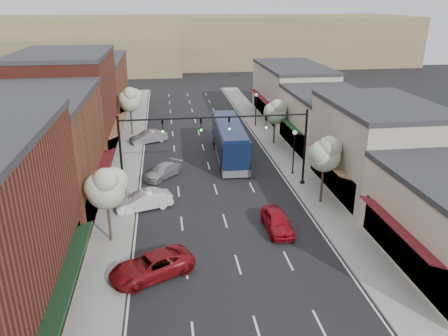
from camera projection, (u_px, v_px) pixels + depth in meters
name	position (u px, v px, depth m)	size (l,w,h in m)	color
ground	(229.00, 234.00, 31.55)	(160.00, 160.00, 0.00)	black
sidewalk_left	(128.00, 154.00, 47.54)	(2.80, 73.00, 0.15)	gray
sidewalk_right	(278.00, 148.00, 49.70)	(2.80, 73.00, 0.15)	gray
curb_left	(141.00, 154.00, 47.72)	(0.25, 73.00, 0.17)	gray
curb_right	(266.00, 148.00, 49.52)	(0.25, 73.00, 0.17)	gray
bldg_left_midnear	(35.00, 155.00, 33.59)	(10.14, 14.10, 9.40)	brown
bldg_left_midfar	(69.00, 105.00, 46.26)	(10.14, 14.10, 10.90)	maroon
bldg_left_far	(92.00, 88.00, 61.50)	(10.14, 18.10, 8.40)	brown
bldg_right_midnear	(376.00, 148.00, 37.45)	(9.14, 12.10, 7.90)	#AEA295
bldg_right_midfar	(326.00, 121.00, 48.80)	(9.14, 12.10, 6.40)	beige
bldg_right_far	(291.00, 92.00, 61.57)	(9.14, 16.10, 7.40)	#AEA295
hill_far	(177.00, 41.00, 112.56)	(120.00, 30.00, 12.00)	#7A6647
hill_near	(69.00, 56.00, 98.98)	(50.00, 20.00, 8.00)	#7A6647
signal_mast_right	(279.00, 137.00, 38.00)	(8.22, 0.46, 7.00)	black
signal_mast_left	(149.00, 143.00, 36.56)	(8.22, 0.46, 7.00)	black
tree_right_near	(325.00, 153.00, 34.66)	(2.85, 2.65, 5.95)	#47382B
tree_right_far	(276.00, 111.00, 49.62)	(2.85, 2.65, 5.43)	#47382B
tree_left_near	(106.00, 187.00, 28.92)	(2.85, 2.65, 5.69)	#47382B
tree_left_far	(130.00, 99.00, 52.81)	(2.85, 2.65, 6.13)	#47382B
lamp_post_near	(294.00, 145.00, 41.17)	(0.44, 0.44, 4.44)	black
lamp_post_far	(256.00, 104.00, 57.35)	(0.44, 0.44, 4.44)	black
coach_bus	(229.00, 140.00, 46.00)	(3.10, 12.42, 3.77)	#0D1837
red_hatchback	(277.00, 221.00, 31.77)	(1.74, 4.32, 1.47)	maroon
parked_car_a	(152.00, 266.00, 26.46)	(2.38, 5.17, 1.44)	maroon
parked_car_b	(144.00, 200.00, 35.05)	(1.59, 4.55, 1.50)	silver
parked_car_c	(163.00, 171.00, 41.38)	(1.78, 4.38, 1.27)	#A4A4A9
parked_car_e	(149.00, 137.00, 51.36)	(1.53, 4.39, 1.45)	#9FA0A5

